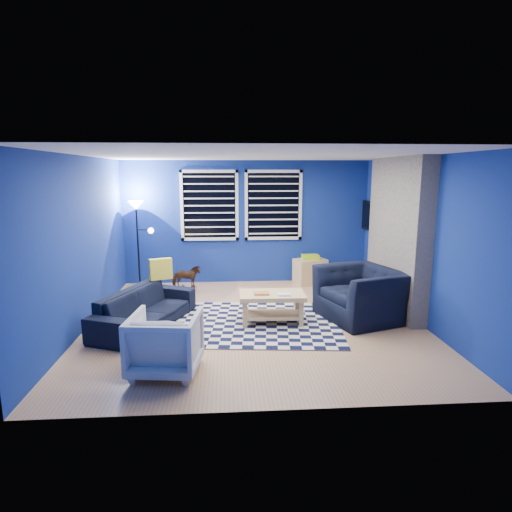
{
  "coord_description": "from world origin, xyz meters",
  "views": [
    {
      "loc": [
        -0.42,
        -6.24,
        2.26
      ],
      "look_at": [
        0.04,
        0.3,
        0.97
      ],
      "focal_mm": 30.0,
      "sensor_mm": 36.0,
      "label": 1
    }
  ],
  "objects_px": {
    "armchair_bent": "(165,343)",
    "coffee_table": "(272,301)",
    "rocking_horse": "(186,277)",
    "cabinet": "(310,271)",
    "armchair_big": "(361,294)",
    "tv": "(371,217)",
    "sofa": "(145,308)",
    "floor_lamp": "(138,217)"
  },
  "relations": [
    {
      "from": "tv",
      "to": "cabinet",
      "type": "bearing_deg",
      "value": 168.76
    },
    {
      "from": "tv",
      "to": "coffee_table",
      "type": "distance_m",
      "value": 3.19
    },
    {
      "from": "armchair_big",
      "to": "coffee_table",
      "type": "distance_m",
      "value": 1.4
    },
    {
      "from": "cabinet",
      "to": "floor_lamp",
      "type": "xyz_separation_m",
      "value": [
        -3.42,
        -0.06,
        1.14
      ]
    },
    {
      "from": "tv",
      "to": "armchair_bent",
      "type": "bearing_deg",
      "value": -134.78
    },
    {
      "from": "armchair_bent",
      "to": "rocking_horse",
      "type": "relative_size",
      "value": 1.46
    },
    {
      "from": "armchair_big",
      "to": "floor_lamp",
      "type": "distance_m",
      "value": 4.46
    },
    {
      "from": "cabinet",
      "to": "coffee_table",
      "type": "bearing_deg",
      "value": -131.7
    },
    {
      "from": "sofa",
      "to": "rocking_horse",
      "type": "xyz_separation_m",
      "value": [
        0.44,
        1.81,
        0.02
      ]
    },
    {
      "from": "armchair_big",
      "to": "floor_lamp",
      "type": "relative_size",
      "value": 0.71
    },
    {
      "from": "coffee_table",
      "to": "tv",
      "type": "bearing_deg",
      "value": 43.22
    },
    {
      "from": "cabinet",
      "to": "floor_lamp",
      "type": "relative_size",
      "value": 0.41
    },
    {
      "from": "tv",
      "to": "armchair_big",
      "type": "relative_size",
      "value": 0.82
    },
    {
      "from": "tv",
      "to": "floor_lamp",
      "type": "xyz_separation_m",
      "value": [
        -4.58,
        0.17,
        0.0
      ]
    },
    {
      "from": "armchair_bent",
      "to": "rocking_horse",
      "type": "distance_m",
      "value": 3.35
    },
    {
      "from": "tv",
      "to": "sofa",
      "type": "height_order",
      "value": "tv"
    },
    {
      "from": "floor_lamp",
      "to": "coffee_table",
      "type": "bearing_deg",
      "value": -42.98
    },
    {
      "from": "tv",
      "to": "sofa",
      "type": "xyz_separation_m",
      "value": [
        -4.08,
        -2.06,
        -1.12
      ]
    },
    {
      "from": "armchair_big",
      "to": "rocking_horse",
      "type": "distance_m",
      "value": 3.33
    },
    {
      "from": "armchair_big",
      "to": "floor_lamp",
      "type": "bearing_deg",
      "value": -137.75
    },
    {
      "from": "rocking_horse",
      "to": "coffee_table",
      "type": "xyz_separation_m",
      "value": [
        1.45,
        -1.81,
        0.04
      ]
    },
    {
      "from": "armchair_bent",
      "to": "coffee_table",
      "type": "relative_size",
      "value": 0.78
    },
    {
      "from": "armchair_big",
      "to": "armchair_bent",
      "type": "xyz_separation_m",
      "value": [
        -2.79,
        -1.64,
        -0.04
      ]
    },
    {
      "from": "rocking_horse",
      "to": "cabinet",
      "type": "relative_size",
      "value": 0.75
    },
    {
      "from": "coffee_table",
      "to": "rocking_horse",
      "type": "bearing_deg",
      "value": 128.71
    },
    {
      "from": "armchair_bent",
      "to": "cabinet",
      "type": "xyz_separation_m",
      "value": [
        2.42,
        3.83,
        -0.09
      ]
    },
    {
      "from": "tv",
      "to": "sofa",
      "type": "distance_m",
      "value": 4.71
    },
    {
      "from": "armchair_big",
      "to": "floor_lamp",
      "type": "height_order",
      "value": "floor_lamp"
    },
    {
      "from": "rocking_horse",
      "to": "cabinet",
      "type": "height_order",
      "value": "cabinet"
    },
    {
      "from": "armchair_big",
      "to": "cabinet",
      "type": "bearing_deg",
      "value": 171.04
    },
    {
      "from": "floor_lamp",
      "to": "sofa",
      "type": "bearing_deg",
      "value": -77.5
    },
    {
      "from": "armchair_big",
      "to": "rocking_horse",
      "type": "bearing_deg",
      "value": -139.41
    },
    {
      "from": "armchair_big",
      "to": "armchair_bent",
      "type": "relative_size",
      "value": 1.56
    },
    {
      "from": "armchair_big",
      "to": "cabinet",
      "type": "relative_size",
      "value": 1.72
    },
    {
      "from": "rocking_horse",
      "to": "coffee_table",
      "type": "bearing_deg",
      "value": -148.61
    },
    {
      "from": "armchair_bent",
      "to": "floor_lamp",
      "type": "bearing_deg",
      "value": -68.2
    },
    {
      "from": "rocking_horse",
      "to": "tv",
      "type": "bearing_deg",
      "value": -93.37
    },
    {
      "from": "tv",
      "to": "armchair_big",
      "type": "bearing_deg",
      "value": -111.89
    },
    {
      "from": "armchair_bent",
      "to": "rocking_horse",
      "type": "bearing_deg",
      "value": -82.02
    },
    {
      "from": "tv",
      "to": "armchair_big",
      "type": "xyz_separation_m",
      "value": [
        -0.79,
        -1.96,
        -1.0
      ]
    },
    {
      "from": "tv",
      "to": "cabinet",
      "type": "xyz_separation_m",
      "value": [
        -1.15,
        0.23,
        -1.13
      ]
    },
    {
      "from": "coffee_table",
      "to": "floor_lamp",
      "type": "xyz_separation_m",
      "value": [
        -2.39,
        2.22,
        1.06
      ]
    }
  ]
}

